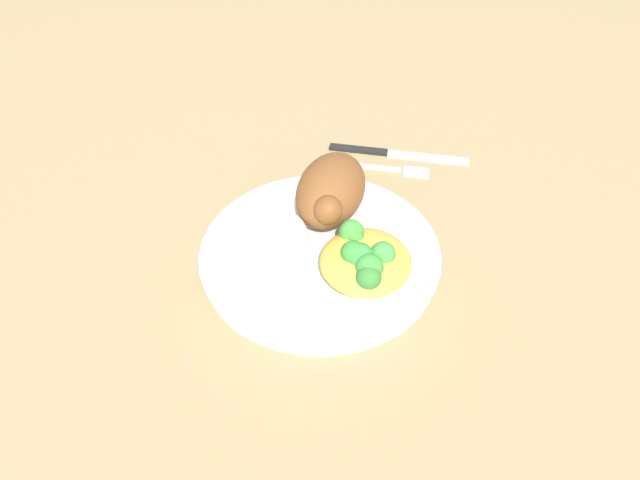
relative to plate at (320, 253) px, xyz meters
The scene contains 7 objects.
ground_plane 0.01m from the plate, ahead, with size 2.00×2.00×0.00m, color #947D53.
plate is the anchor object (origin of this frame).
roasted_chicken 0.07m from the plate, behind, with size 0.12×0.07×0.07m.
rice_pile 0.07m from the plate, 65.25° to the right, with size 0.09×0.09×0.04m, color white.
mac_cheese_with_broccoli 0.07m from the plate, 67.98° to the left, with size 0.10×0.09×0.04m.
fork 0.19m from the plate, behind, with size 0.03×0.14×0.01m.
knife 0.22m from the plate, behind, with size 0.04×0.19×0.01m.
Camera 1 is at (0.43, 0.13, 0.46)m, focal length 32.46 mm.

